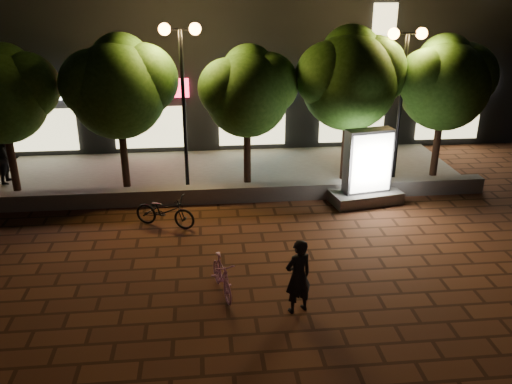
{
  "coord_description": "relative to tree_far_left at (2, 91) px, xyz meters",
  "views": [
    {
      "loc": [
        -0.94,
        -11.54,
        6.61
      ],
      "look_at": [
        0.39,
        1.5,
        1.28
      ],
      "focal_mm": 37.83,
      "sensor_mm": 36.0,
      "label": 1
    }
  ],
  "objects": [
    {
      "name": "scooter_pink",
      "position": [
        6.3,
        -6.69,
        -2.85
      ],
      "size": [
        0.73,
        1.52,
        0.88
      ],
      "primitive_type": "imported",
      "rotation": [
        0.0,
        0.0,
        0.22
      ],
      "color": "#CF81B9",
      "rests_on": "ground"
    },
    {
      "name": "scooter_parked",
      "position": [
        4.87,
        -3.1,
        -2.82
      ],
      "size": [
        1.88,
        1.27,
        0.94
      ],
      "primitive_type": "imported",
      "rotation": [
        0.0,
        0.0,
        1.17
      ],
      "color": "black",
      "rests_on": "ground"
    },
    {
      "name": "tree_right",
      "position": [
        10.8,
        0.0,
        0.27
      ],
      "size": [
        3.72,
        3.1,
        5.07
      ],
      "color": "black",
      "rests_on": "sidewalk"
    },
    {
      "name": "tree_far_left",
      "position": [
        0.0,
        0.0,
        0.0
      ],
      "size": [
        3.36,
        2.8,
        4.63
      ],
      "color": "black",
      "rests_on": "sidewalk"
    },
    {
      "name": "sidewalk",
      "position": [
        6.95,
        1.04,
        -3.25
      ],
      "size": [
        16.0,
        5.0,
        0.08
      ],
      "primitive_type": "cube",
      "color": "slate",
      "rests_on": "ground"
    },
    {
      "name": "tree_mid",
      "position": [
        7.5,
        -0.0,
        -0.08
      ],
      "size": [
        3.24,
        2.7,
        4.5
      ],
      "color": "black",
      "rests_on": "sidewalk"
    },
    {
      "name": "ad_kiosk",
      "position": [
        10.95,
        -1.96,
        -2.35
      ],
      "size": [
        2.31,
        1.45,
        2.33
      ],
      "color": "slate",
      "rests_on": "ground"
    },
    {
      "name": "building_block",
      "position": [
        6.94,
        7.53,
        1.7
      ],
      "size": [
        28.0,
        8.12,
        11.3
      ],
      "color": "black",
      "rests_on": "ground"
    },
    {
      "name": "tree_left",
      "position": [
        3.5,
        0.0,
        0.15
      ],
      "size": [
        3.6,
        3.0,
        4.89
      ],
      "color": "black",
      "rests_on": "sidewalk"
    },
    {
      "name": "retaining_wall",
      "position": [
        6.95,
        -1.46,
        -3.04
      ],
      "size": [
        16.0,
        0.45,
        0.5
      ],
      "primitive_type": "cube",
      "color": "slate",
      "rests_on": "ground"
    },
    {
      "name": "street_lamp_left",
      "position": [
        5.45,
        -0.26,
        0.74
      ],
      "size": [
        1.26,
        0.36,
        5.18
      ],
      "color": "black",
      "rests_on": "sidewalk"
    },
    {
      "name": "ground",
      "position": [
        6.95,
        -5.46,
        -3.29
      ],
      "size": [
        80.0,
        80.0,
        0.0
      ],
      "primitive_type": "plane",
      "color": "#582F1B",
      "rests_on": "ground"
    },
    {
      "name": "pedestrian",
      "position": [
        -0.49,
        0.76,
        -2.35
      ],
      "size": [
        0.73,
        0.9,
        1.72
      ],
      "primitive_type": "imported",
      "rotation": [
        0.0,
        0.0,
        1.47
      ],
      "color": "black",
      "rests_on": "sidewalk"
    },
    {
      "name": "rider",
      "position": [
        7.85,
        -7.53,
        -2.46
      ],
      "size": [
        0.71,
        0.6,
        1.66
      ],
      "primitive_type": "imported",
      "rotation": [
        0.0,
        0.0,
        3.53
      ],
      "color": "black",
      "rests_on": "ground"
    },
    {
      "name": "street_lamp_right",
      "position": [
        12.45,
        -0.26,
        0.6
      ],
      "size": [
        1.26,
        0.36,
        4.98
      ],
      "color": "black",
      "rests_on": "sidewalk"
    },
    {
      "name": "tree_far_right",
      "position": [
        14.0,
        0.0,
        0.08
      ],
      "size": [
        3.48,
        2.9,
        4.76
      ],
      "color": "black",
      "rests_on": "sidewalk"
    }
  ]
}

